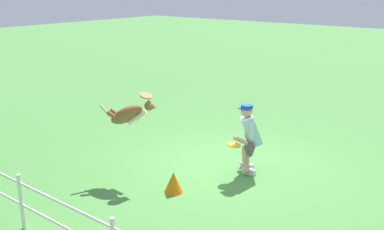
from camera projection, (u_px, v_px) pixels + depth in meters
ground_plane at (228, 166)px, 8.80m from camera, size 60.00×60.00×0.00m
person at (249, 136)px, 8.36m from camera, size 0.56×0.71×1.29m
dog at (129, 114)px, 8.12m from camera, size 0.96×0.59×0.55m
frisbee_flying at (146, 96)px, 8.00m from camera, size 0.32×0.32×0.11m
frisbee_held at (234, 145)px, 8.16m from camera, size 0.35×0.35×0.06m
fence at (63, 218)px, 5.83m from camera, size 17.51×0.06×0.85m
training_cone at (174, 182)px, 7.65m from camera, size 0.33×0.33×0.36m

